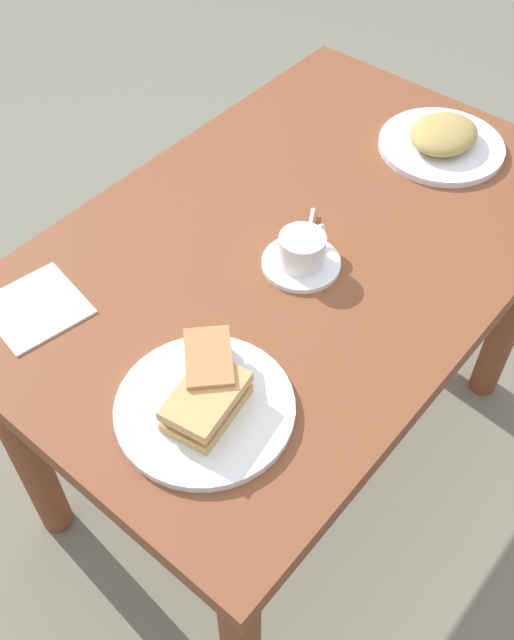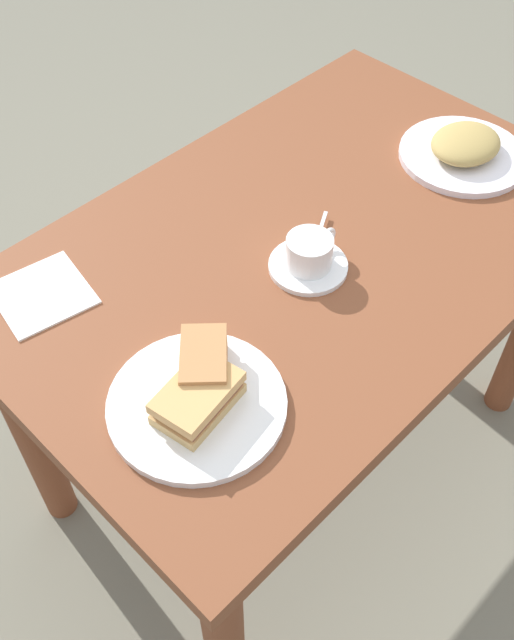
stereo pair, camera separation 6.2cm
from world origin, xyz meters
The scene contains 11 objects.
ground_plane centered at (0.00, 0.00, 0.00)m, with size 6.00×6.00×0.00m, color slate.
dining_table centered at (0.00, 0.00, 0.62)m, with size 1.17×0.74×0.74m.
sandwich_plate centered at (0.38, 0.13, 0.75)m, with size 0.27×0.27×0.01m, color white.
sandwich_front centered at (0.39, 0.14, 0.78)m, with size 0.14×0.10×0.05m.
sandwich_back centered at (0.34, 0.10, 0.79)m, with size 0.13×0.13×0.06m.
coffee_saucer centered at (0.05, 0.05, 0.75)m, with size 0.14×0.14×0.01m, color white.
coffee_cup centered at (0.05, 0.05, 0.78)m, with size 0.11×0.08×0.06m.
spoon centered at (-0.02, 0.01, 0.76)m, with size 0.09×0.06×0.01m.
side_plate centered at (-0.41, 0.06, 0.75)m, with size 0.26×0.26×0.01m, color white.
side_food_pile centered at (-0.41, 0.06, 0.78)m, with size 0.16×0.13×0.04m, color tan.
napkin centered at (0.42, -0.23, 0.75)m, with size 0.15×0.15×0.00m, color white.
Camera 2 is at (0.76, 0.62, 1.67)m, focal length 41.09 mm.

